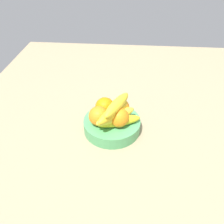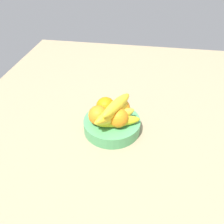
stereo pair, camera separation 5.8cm
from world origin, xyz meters
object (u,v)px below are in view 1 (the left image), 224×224
at_px(orange_front_left, 105,107).
at_px(orange_back_left, 120,108).
at_px(fruit_bowl, 112,125).
at_px(orange_front_right, 99,116).
at_px(orange_center, 118,117).
at_px(banana_bunch, 116,114).

relative_size(orange_front_left, orange_back_left, 1.00).
relative_size(fruit_bowl, orange_front_left, 2.95).
relative_size(orange_front_right, orange_center, 1.00).
distance_m(orange_back_left, banana_bunch, 0.06).
relative_size(fruit_bowl, banana_bunch, 1.23).
relative_size(orange_back_left, banana_bunch, 0.42).
distance_m(fruit_bowl, orange_center, 0.07).
xyz_separation_m(fruit_bowl, banana_bunch, (0.03, 0.02, 0.08)).
xyz_separation_m(orange_front_left, orange_back_left, (0.00, 0.06, 0.00)).
xyz_separation_m(orange_front_right, orange_back_left, (-0.06, 0.08, 0.00)).
distance_m(orange_front_left, banana_bunch, 0.08).
height_order(orange_front_left, orange_back_left, same).
xyz_separation_m(fruit_bowl, orange_front_right, (0.03, -0.05, 0.06)).
bearing_deg(orange_center, fruit_bowl, -136.69).
height_order(orange_front_left, orange_center, same).
distance_m(orange_center, banana_bunch, 0.02).
bearing_deg(fruit_bowl, orange_front_left, -136.76).
relative_size(orange_front_right, orange_back_left, 1.00).
height_order(orange_front_right, orange_center, same).
bearing_deg(orange_front_left, orange_front_right, -15.82).
bearing_deg(banana_bunch, orange_back_left, 166.25).
bearing_deg(banana_bunch, orange_front_left, -140.55).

